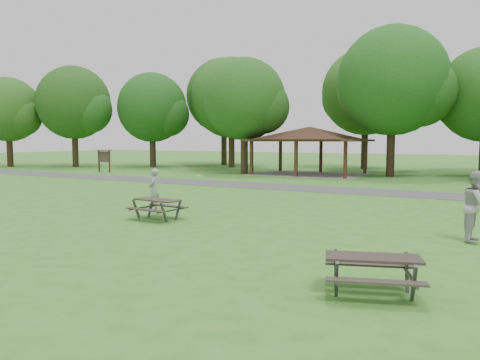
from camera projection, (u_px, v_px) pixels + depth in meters
name	position (u px, v px, depth m)	size (l,w,h in m)	color
ground	(146.00, 232.00, 14.02)	(160.00, 160.00, 0.00)	#347320
asphalt_path	(312.00, 189.00, 26.17)	(120.00, 3.20, 0.02)	#434345
pavilion	(309.00, 135.00, 36.54)	(8.60, 7.01, 3.76)	#3A1F15
notice_board	(104.00, 157.00, 39.29)	(1.60, 0.30, 1.88)	#332012
tree_row_a	(75.00, 105.00, 46.23)	(7.56, 7.20, 9.97)	black
tree_row_b	(153.00, 110.00, 45.90)	(7.14, 6.80, 9.28)	#321F16
tree_row_c	(233.00, 100.00, 45.44)	(8.19, 7.80, 10.67)	#322216
tree_row_d	(245.00, 102.00, 37.43)	(6.93, 6.60, 9.27)	#302315
tree_row_e	(394.00, 84.00, 34.13)	(8.40, 8.00, 11.02)	black
tree_deep_a	(225.00, 98.00, 49.89)	(8.40, 8.00, 11.38)	#332316
tree_deep_b	(367.00, 94.00, 43.02)	(8.40, 8.00, 11.13)	black
tree_flank_left	(9.00, 111.00, 46.61)	(6.72, 6.40, 8.93)	black
picnic_table_middle	(157.00, 204.00, 16.12)	(1.79, 1.49, 0.73)	#2E2821
picnic_table_far	(373.00, 265.00, 8.32)	(2.01, 1.80, 0.72)	#2B231F
frisbee_in_flight	(199.00, 175.00, 17.27)	(0.28, 0.28, 0.02)	yellow
frisbee_thrower	(154.00, 189.00, 18.44)	(0.59, 0.39, 1.61)	gray
frisbee_catcher	(477.00, 206.00, 12.61)	(0.94, 0.73, 1.93)	#A6A6A9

